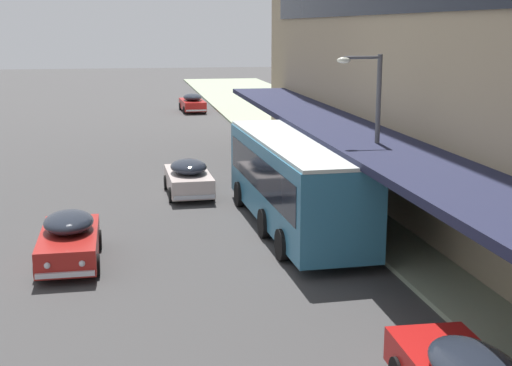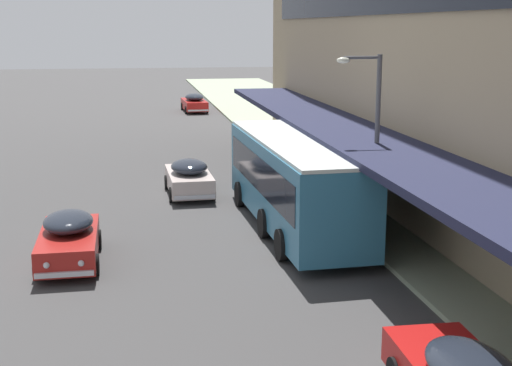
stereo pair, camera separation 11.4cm
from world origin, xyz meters
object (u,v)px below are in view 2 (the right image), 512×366
at_px(sedan_trailing_mid, 194,103).
at_px(sedan_second_mid, 189,177).
at_px(transit_bus_kerbside_front, 294,178).
at_px(sedan_oncoming_front, 69,238).
at_px(street_lamp, 372,132).

bearing_deg(sedan_trailing_mid, sedan_second_mid, -95.53).
height_order(transit_bus_kerbside_front, sedan_trailing_mid, transit_bus_kerbside_front).
bearing_deg(sedan_oncoming_front, sedan_trailing_mid, 79.35).
bearing_deg(street_lamp, transit_bus_kerbside_front, 133.77).
bearing_deg(transit_bus_kerbside_front, sedan_second_mid, 118.80).
bearing_deg(sedan_second_mid, transit_bus_kerbside_front, -61.20).
distance_m(transit_bus_kerbside_front, sedan_second_mid, 6.85).
bearing_deg(sedan_second_mid, sedan_trailing_mid, 84.47).
height_order(sedan_oncoming_front, sedan_second_mid, sedan_second_mid).
xyz_separation_m(transit_bus_kerbside_front, sedan_second_mid, (-3.26, 5.92, -1.09)).
bearing_deg(sedan_second_mid, sedan_oncoming_front, -117.59).
relative_size(sedan_second_mid, street_lamp, 0.70).
height_order(sedan_oncoming_front, street_lamp, street_lamp).
bearing_deg(street_lamp, sedan_trailing_mid, 93.47).
relative_size(transit_bus_kerbside_front, sedan_oncoming_front, 2.49).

